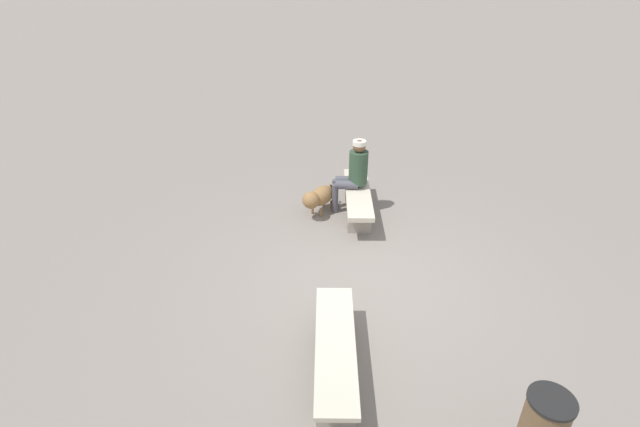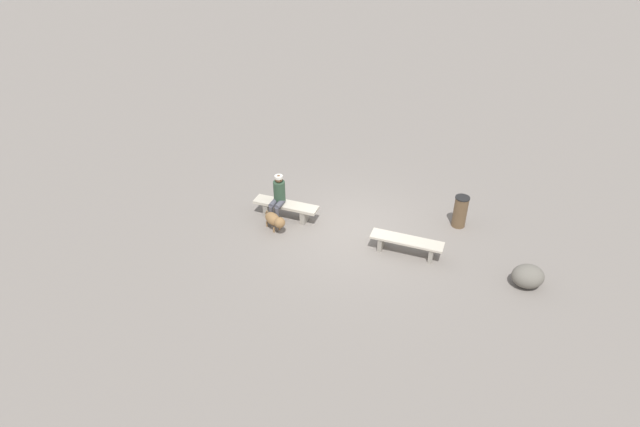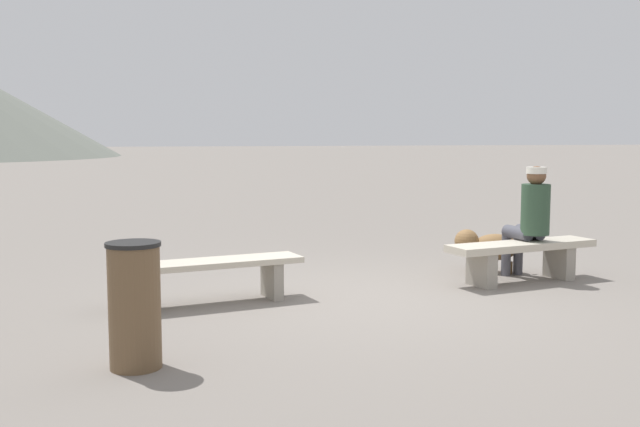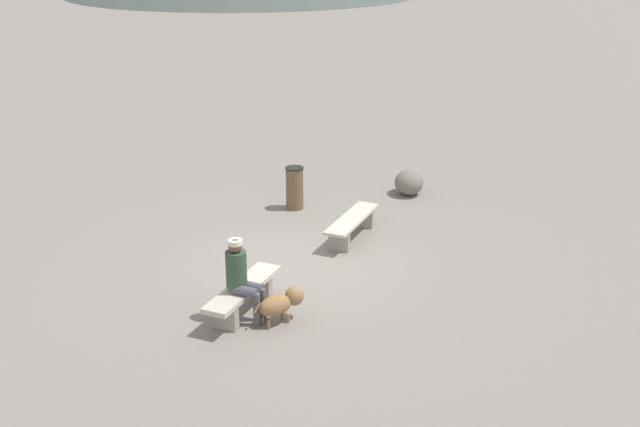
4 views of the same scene
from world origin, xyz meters
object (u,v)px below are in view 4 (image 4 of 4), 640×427
bench_right (243,294)px  seated_person (241,274)px  bench_left (352,223)px  boulder (409,182)px  dog (281,303)px  trash_bin (295,188)px

bench_right → seated_person: 0.47m
bench_left → boulder: size_ratio=2.51×
dog → bench_right: bearing=119.4°
bench_right → trash_bin: size_ratio=2.06×
dog → trash_bin: (-4.17, -2.67, 0.13)m
bench_left → boulder: bearing=175.8°
bench_right → bench_left: bearing=172.7°
bench_right → boulder: bearing=174.1°
bench_left → trash_bin: trash_bin is taller
bench_right → dog: dog is taller
seated_person → boulder: seated_person is taller
bench_left → trash_bin: bearing=-121.9°
bench_left → dog: bearing=3.7°
seated_person → dog: size_ratio=1.61×
trash_bin → boulder: (-2.12, 1.59, -0.18)m
trash_bin → boulder: bearing=143.2°
seated_person → boulder: 6.57m
seated_person → dog: (-0.24, 0.55, -0.43)m
bench_right → seated_person: (0.16, 0.11, 0.42)m
trash_bin → bench_right: bearing=25.2°
seated_person → trash_bin: seated_person is taller
trash_bin → bench_left: bearing=67.7°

